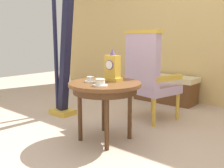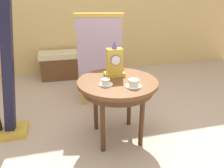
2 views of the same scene
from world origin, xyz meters
TOP-DOWN VIEW (x-y plane):
  - ground_plane at (0.00, 0.00)m, footprint 10.00×10.00m
  - side_table at (0.00, 0.08)m, footprint 0.73×0.73m
  - teacup_left at (-0.13, 0.01)m, footprint 0.12×0.12m
  - teacup_right at (0.09, -0.09)m, footprint 0.14×0.14m
  - mantel_clock at (0.00, 0.20)m, footprint 0.19×0.11m
  - armchair at (-0.00, 0.91)m, footprint 0.64×0.63m
  - harp at (-1.01, 0.37)m, footprint 0.40×0.24m
  - window_bench at (-0.31, 1.95)m, footprint 1.04×0.40m

SIDE VIEW (x-z plane):
  - ground_plane at x=0.00m, z-range 0.00..0.00m
  - window_bench at x=-0.31m, z-range 0.00..0.44m
  - side_table at x=0.00m, z-range 0.23..0.84m
  - armchair at x=0.00m, z-range 0.02..1.16m
  - teacup_left at x=-0.13m, z-range 0.60..0.66m
  - teacup_right at x=0.09m, z-range 0.60..0.67m
  - harp at x=-1.01m, z-range -0.17..1.63m
  - mantel_clock at x=0.00m, z-range 0.57..0.91m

